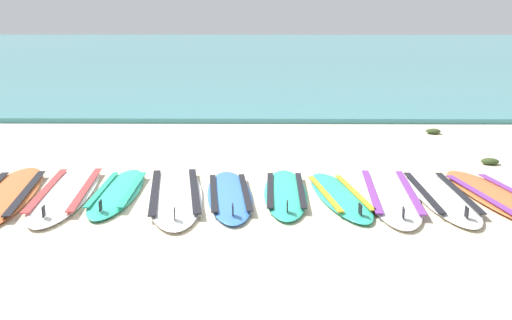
% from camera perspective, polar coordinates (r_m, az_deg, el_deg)
% --- Properties ---
extents(ground_plane, '(80.00, 80.00, 0.00)m').
position_cam_1_polar(ground_plane, '(6.16, -4.38, -4.89)').
color(ground_plane, beige).
extents(sea, '(80.00, 60.00, 0.10)m').
position_cam_1_polar(sea, '(40.95, -0.11, 11.30)').
color(sea, teal).
rests_on(sea, ground).
extents(surfboard_0, '(1.03, 2.57, 0.18)m').
position_cam_1_polar(surfboard_0, '(7.07, -23.88, -3.27)').
color(surfboard_0, orange).
rests_on(surfboard_0, ground).
extents(surfboard_1, '(0.88, 2.52, 0.18)m').
position_cam_1_polar(surfboard_1, '(6.97, -18.54, -3.02)').
color(surfboard_1, white).
rests_on(surfboard_1, ground).
extents(surfboard_2, '(0.55, 2.00, 0.18)m').
position_cam_1_polar(surfboard_2, '(6.80, -13.73, -3.11)').
color(surfboard_2, '#2DB793').
rests_on(surfboard_2, ground).
extents(surfboard_3, '(1.00, 2.58, 0.18)m').
position_cam_1_polar(surfboard_3, '(6.62, -8.16, -3.31)').
color(surfboard_3, white).
rests_on(surfboard_3, ground).
extents(surfboard_4, '(0.71, 2.06, 0.18)m').
position_cam_1_polar(surfboard_4, '(6.50, -2.69, -3.51)').
color(surfboard_4, '#3875CC').
rests_on(surfboard_4, ground).
extents(surfboard_5, '(0.52, 1.98, 0.18)m').
position_cam_1_polar(surfboard_5, '(6.59, 2.98, -3.27)').
color(surfboard_5, '#2DB793').
rests_on(surfboard_5, ground).
extents(surfboard_6, '(0.76, 1.97, 0.18)m').
position_cam_1_polar(surfboard_6, '(6.54, 8.36, -3.54)').
color(surfboard_6, '#2DB793').
rests_on(surfboard_6, ground).
extents(surfboard_7, '(0.80, 2.44, 0.18)m').
position_cam_1_polar(surfboard_7, '(6.72, 13.35, -3.29)').
color(surfboard_7, white).
rests_on(surfboard_7, ground).
extents(surfboard_8, '(0.59, 2.24, 0.18)m').
position_cam_1_polar(surfboard_8, '(6.84, 18.04, -3.31)').
color(surfboard_8, silver).
rests_on(surfboard_8, ground).
extents(surfboard_9, '(0.92, 2.45, 0.18)m').
position_cam_1_polar(surfboard_9, '(6.93, 23.42, -3.56)').
color(surfboard_9, orange).
rests_on(surfboard_9, ground).
extents(seaweed_clump_near_shoreline, '(0.25, 0.20, 0.09)m').
position_cam_1_polar(seaweed_clump_near_shoreline, '(8.63, 22.47, -0.12)').
color(seaweed_clump_near_shoreline, '#384723').
rests_on(seaweed_clump_near_shoreline, ground).
extents(seaweed_clump_mid_sand, '(0.26, 0.21, 0.09)m').
position_cam_1_polar(seaweed_clump_mid_sand, '(10.59, 17.40, 2.78)').
color(seaweed_clump_mid_sand, '#384723').
rests_on(seaweed_clump_mid_sand, ground).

